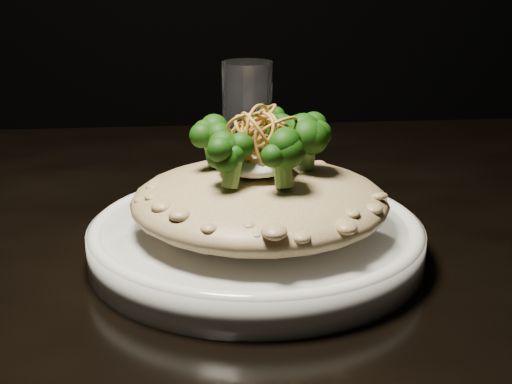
{
  "coord_description": "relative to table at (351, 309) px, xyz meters",
  "views": [
    {
      "loc": [
        -0.14,
        -0.58,
        0.98
      ],
      "look_at": [
        -0.09,
        -0.06,
        0.81
      ],
      "focal_mm": 50.0,
      "sensor_mm": 36.0,
      "label": 1
    }
  ],
  "objects": [
    {
      "name": "shallots",
      "position": [
        -0.09,
        -0.06,
        0.19
      ],
      "size": [
        0.05,
        0.05,
        0.03
      ],
      "primitive_type": null,
      "color": "olive",
      "rests_on": "cheese"
    },
    {
      "name": "plate",
      "position": [
        -0.09,
        -0.06,
        0.1
      ],
      "size": [
        0.27,
        0.27,
        0.03
      ],
      "primitive_type": "cylinder",
      "color": "silver",
      "rests_on": "table"
    },
    {
      "name": "cheese",
      "position": [
        -0.09,
        -0.06,
        0.16
      ],
      "size": [
        0.06,
        0.06,
        0.02
      ],
      "primitive_type": "ellipsoid",
      "color": "silver",
      "rests_on": "risotto"
    },
    {
      "name": "broccoli",
      "position": [
        -0.09,
        -0.06,
        0.18
      ],
      "size": [
        0.12,
        0.12,
        0.04
      ],
      "primitive_type": null,
      "color": "black",
      "rests_on": "risotto"
    },
    {
      "name": "risotto",
      "position": [
        -0.09,
        -0.06,
        0.13
      ],
      "size": [
        0.2,
        0.2,
        0.04
      ],
      "primitive_type": "ellipsoid",
      "color": "brown",
      "rests_on": "plate"
    },
    {
      "name": "drinking_glass",
      "position": [
        -0.07,
        0.27,
        0.14
      ],
      "size": [
        0.07,
        0.07,
        0.11
      ],
      "primitive_type": "cylinder",
      "rotation": [
        0.0,
        0.0,
        0.16
      ],
      "color": "white",
      "rests_on": "table"
    },
    {
      "name": "table",
      "position": [
        0.0,
        0.0,
        0.0
      ],
      "size": [
        1.1,
        0.8,
        0.75
      ],
      "color": "black",
      "rests_on": "ground"
    }
  ]
}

